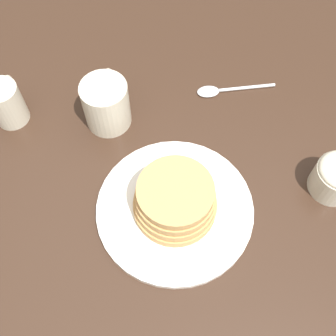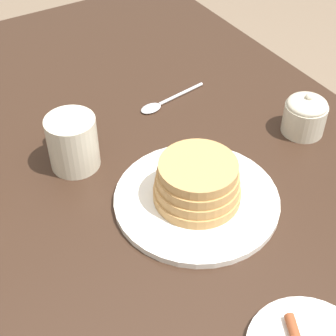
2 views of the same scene
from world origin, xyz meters
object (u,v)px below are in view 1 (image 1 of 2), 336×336
pancake_plate (175,203)px  spoon (221,90)px  coffee_mug (106,103)px  creamer_pitcher (6,103)px

pancake_plate → spoon: 0.29m
coffee_mug → creamer_pitcher: bearing=90.5°
pancake_plate → spoon: bearing=-18.8°
spoon → coffee_mug: bearing=108.3°
coffee_mug → creamer_pitcher: coffee_mug is taller
creamer_pitcher → spoon: bearing=-79.7°
creamer_pitcher → spoon: size_ratio=0.63×
coffee_mug → spoon: size_ratio=0.75×
coffee_mug → creamer_pitcher: 0.20m
pancake_plate → coffee_mug: coffee_mug is taller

